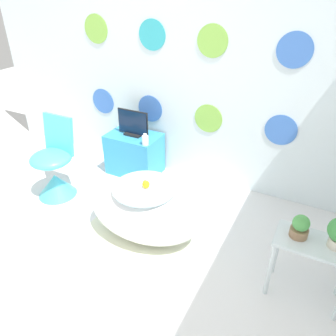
# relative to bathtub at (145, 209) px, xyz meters

# --- Properties ---
(ground_plane) EXTENTS (12.00, 12.00, 0.00)m
(ground_plane) POSITION_rel_bathtub_xyz_m (-0.20, -1.04, -0.25)
(ground_plane) COLOR white
(wall_back_dotted) EXTENTS (4.95, 0.05, 2.60)m
(wall_back_dotted) POSITION_rel_bathtub_xyz_m (-0.20, 1.11, 1.05)
(wall_back_dotted) COLOR white
(wall_back_dotted) RESTS_ON ground_plane
(rug) EXTENTS (1.02, 0.86, 0.01)m
(rug) POSITION_rel_bathtub_xyz_m (-0.02, -0.18, -0.25)
(rug) COLOR silver
(rug) RESTS_ON ground_plane
(bathtub) EXTENTS (1.04, 0.67, 0.50)m
(bathtub) POSITION_rel_bathtub_xyz_m (0.00, 0.00, 0.00)
(bathtub) COLOR white
(bathtub) RESTS_ON ground_plane
(rubber_duck) EXTENTS (0.06, 0.07, 0.08)m
(rubber_duck) POSITION_rel_bathtub_xyz_m (0.02, -0.02, 0.28)
(rubber_duck) COLOR yellow
(rubber_duck) RESTS_ON bathtub
(chair) EXTENTS (0.42, 0.42, 0.84)m
(chair) POSITION_rel_bathtub_xyz_m (-1.14, 0.08, 0.03)
(chair) COLOR #4CC6DB
(chair) RESTS_ON ground_plane
(tv_cabinet) EXTENTS (0.59, 0.40, 0.48)m
(tv_cabinet) POSITION_rel_bathtub_xyz_m (-0.66, 0.85, -0.01)
(tv_cabinet) COLOR #389ED6
(tv_cabinet) RESTS_ON ground_plane
(tv) EXTENTS (0.38, 0.12, 0.29)m
(tv) POSITION_rel_bathtub_xyz_m (-0.66, 0.86, 0.36)
(tv) COLOR black
(tv) RESTS_ON tv_cabinet
(vase) EXTENTS (0.07, 0.07, 0.13)m
(vase) POSITION_rel_bathtub_xyz_m (-0.41, 0.71, 0.28)
(vase) COLOR white
(vase) RESTS_ON tv_cabinet
(side_table) EXTENTS (0.52, 0.28, 0.50)m
(side_table) POSITION_rel_bathtub_xyz_m (1.36, -0.07, 0.15)
(side_table) COLOR silver
(side_table) RESTS_ON ground_plane
(potted_plant_left) EXTENTS (0.12, 0.12, 0.17)m
(potted_plant_left) POSITION_rel_bathtub_xyz_m (1.24, -0.05, 0.33)
(potted_plant_left) COLOR #8C6B4C
(potted_plant_left) RESTS_ON side_table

